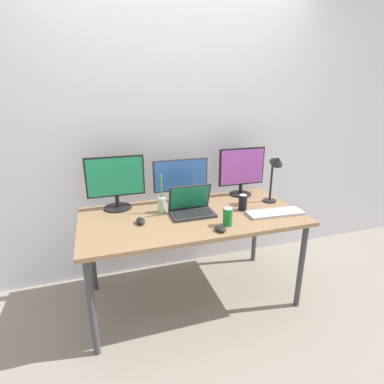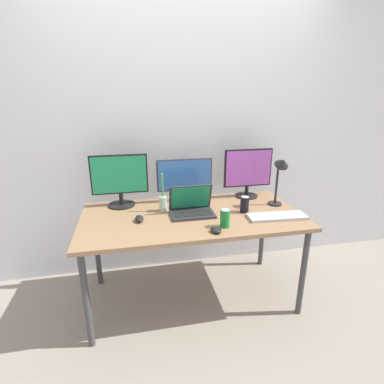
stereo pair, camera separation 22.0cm
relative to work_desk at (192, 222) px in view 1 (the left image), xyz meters
name	(u,v)px [view 1 (the left image)]	position (x,y,z in m)	size (l,w,h in m)	color
ground_plane	(192,296)	(0.00, 0.00, -0.68)	(16.00, 16.00, 0.00)	gray
wall_back	(171,130)	(0.00, 0.59, 0.62)	(7.00, 0.08, 2.60)	silver
work_desk	(192,222)	(0.00, 0.00, 0.00)	(1.65, 0.83, 0.74)	#424247
monitor_left	(116,181)	(-0.52, 0.30, 0.28)	(0.44, 0.22, 0.42)	black
monitor_center	(181,178)	(0.00, 0.30, 0.26)	(0.46, 0.18, 0.36)	#38383D
monitor_right	(242,170)	(0.56, 0.30, 0.29)	(0.42, 0.19, 0.42)	black
laptop_silver	(191,207)	(0.00, 0.01, 0.11)	(0.33, 0.21, 0.22)	#2D2D33
keyboard_main	(275,213)	(0.60, -0.19, 0.07)	(0.43, 0.15, 0.02)	#B2B2B7
mouse_by_keyboard	(141,221)	(-0.39, -0.04, 0.08)	(0.06, 0.10, 0.04)	black
mouse_by_laptop	(220,229)	(0.09, -0.32, 0.07)	(0.07, 0.09, 0.03)	black
soda_can_near_keyboard	(243,203)	(0.40, -0.03, 0.12)	(0.07, 0.07, 0.13)	black
soda_can_by_laptop	(228,217)	(0.18, -0.26, 0.12)	(0.07, 0.07, 0.13)	#197F33
bamboo_vase	(162,204)	(-0.20, 0.12, 0.13)	(0.06, 0.06, 0.30)	#B2D1B7
desk_lamp	(275,170)	(0.71, 0.03, 0.34)	(0.11, 0.18, 0.42)	black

